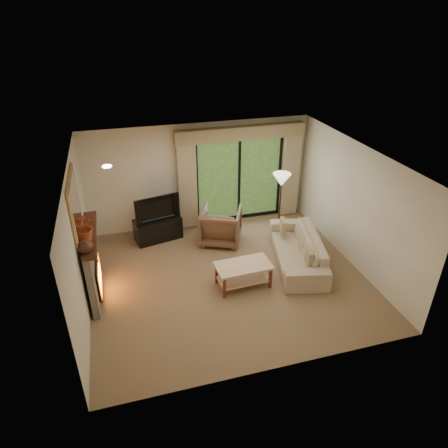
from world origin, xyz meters
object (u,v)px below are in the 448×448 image
object	(u,v)px
media_console	(158,229)
sofa	(297,249)
armchair	(221,226)
coffee_table	(243,275)

from	to	relation	value
media_console	sofa	bearing A→B (deg)	-45.92
armchair	media_console	bearing A→B (deg)	3.71
sofa	coffee_table	distance (m)	1.47
media_console	armchair	bearing A→B (deg)	-32.74
media_console	sofa	xyz separation A→B (m)	(2.79, -1.83, 0.06)
media_console	sofa	size ratio (longest dim) A/B	0.47
media_console	armchair	distance (m)	1.52
sofa	media_console	bearing A→B (deg)	-109.52
media_console	sofa	distance (m)	3.33
media_console	coffee_table	size ratio (longest dim) A/B	0.99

